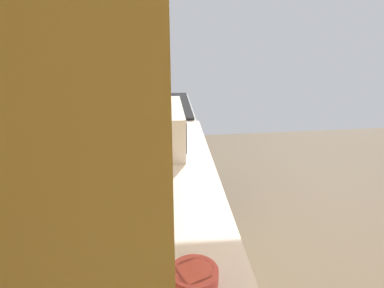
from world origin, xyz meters
The scene contains 5 objects.
wall_back centered at (0.00, 1.76, 1.34)m, with size 3.76×0.12×2.69m, color #F0BD74.
upper_cabinets centered at (-0.38, 1.54, 1.76)m, with size 1.76×0.32×0.60m.
oven_range centered at (1.41, 1.39, 0.46)m, with size 0.69×0.63×1.07m.
microwave centered at (0.60, 1.40, 1.02)m, with size 0.45×0.38×0.26m.
bowl centered at (-0.54, 1.28, 0.92)m, with size 0.17×0.17×0.05m.
Camera 1 is at (-1.57, 1.40, 1.88)m, focal length 36.25 mm.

